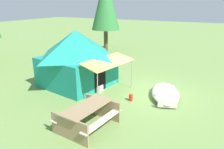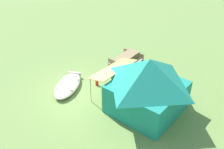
{
  "view_description": "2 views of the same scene",
  "coord_description": "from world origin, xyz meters",
  "px_view_note": "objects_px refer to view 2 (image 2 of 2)",
  "views": [
    {
      "loc": [
        -8.96,
        -3.24,
        3.97
      ],
      "look_at": [
        -0.29,
        1.41,
        0.74
      ],
      "focal_mm": 35.54,
      "sensor_mm": 36.0,
      "label": 1
    },
    {
      "loc": [
        8.45,
        6.68,
        7.8
      ],
      "look_at": [
        -0.62,
        1.32,
        1.3
      ],
      "focal_mm": 40.55,
      "sensor_mm": 36.0,
      "label": 2
    }
  ],
  "objects_px": {
    "beached_rowboat": "(68,85)",
    "fuel_can": "(97,83)",
    "picnic_table": "(126,60)",
    "canvas_cabin_tent": "(148,85)",
    "cooler_box": "(123,96)"
  },
  "relations": [
    {
      "from": "canvas_cabin_tent",
      "to": "picnic_table",
      "type": "distance_m",
      "value": 4.25
    },
    {
      "from": "beached_rowboat",
      "to": "fuel_can",
      "type": "xyz_separation_m",
      "value": [
        -1.05,
        1.18,
        -0.05
      ]
    },
    {
      "from": "cooler_box",
      "to": "fuel_can",
      "type": "relative_size",
      "value": 2.06
    },
    {
      "from": "beached_rowboat",
      "to": "picnic_table",
      "type": "xyz_separation_m",
      "value": [
        -3.65,
        1.6,
        0.3
      ]
    },
    {
      "from": "beached_rowboat",
      "to": "picnic_table",
      "type": "height_order",
      "value": "picnic_table"
    },
    {
      "from": "cooler_box",
      "to": "picnic_table",
      "type": "bearing_deg",
      "value": -154.66
    },
    {
      "from": "canvas_cabin_tent",
      "to": "picnic_table",
      "type": "height_order",
      "value": "canvas_cabin_tent"
    },
    {
      "from": "beached_rowboat",
      "to": "fuel_can",
      "type": "relative_size",
      "value": 9.76
    },
    {
      "from": "beached_rowboat",
      "to": "canvas_cabin_tent",
      "type": "height_order",
      "value": "canvas_cabin_tent"
    },
    {
      "from": "picnic_table",
      "to": "fuel_can",
      "type": "relative_size",
      "value": 7.1
    },
    {
      "from": "canvas_cabin_tent",
      "to": "picnic_table",
      "type": "relative_size",
      "value": 2.24
    },
    {
      "from": "canvas_cabin_tent",
      "to": "cooler_box",
      "type": "xyz_separation_m",
      "value": [
        -0.22,
        -1.34,
        -1.26
      ]
    },
    {
      "from": "canvas_cabin_tent",
      "to": "picnic_table",
      "type": "xyz_separation_m",
      "value": [
        -3.13,
        -2.72,
        -0.93
      ]
    },
    {
      "from": "beached_rowboat",
      "to": "fuel_can",
      "type": "height_order",
      "value": "beached_rowboat"
    },
    {
      "from": "beached_rowboat",
      "to": "fuel_can",
      "type": "bearing_deg",
      "value": 131.84
    }
  ]
}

